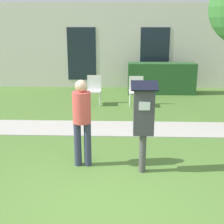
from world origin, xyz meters
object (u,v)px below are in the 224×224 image
at_px(outdoor_chair_left, 94,88).
at_px(outdoor_chair_middle, 136,89).
at_px(person_standing, 82,117).
at_px(parking_meter, 144,116).

bearing_deg(outdoor_chair_left, outdoor_chair_middle, -3.20).
bearing_deg(person_standing, outdoor_chair_middle, 43.87).
bearing_deg(outdoor_chair_middle, person_standing, -106.93).
bearing_deg(person_standing, parking_meter, -42.77).
bearing_deg(outdoor_chair_left, parking_meter, -72.45).
bearing_deg(outdoor_chair_middle, outdoor_chair_left, 172.52).
xyz_separation_m(parking_meter, outdoor_chair_left, (-1.25, 4.56, -0.49)).
relative_size(parking_meter, outdoor_chair_middle, 1.77).
xyz_separation_m(outdoor_chair_left, outdoor_chair_middle, (1.31, -0.12, 0.00)).
height_order(outdoor_chair_left, outdoor_chair_middle, same).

